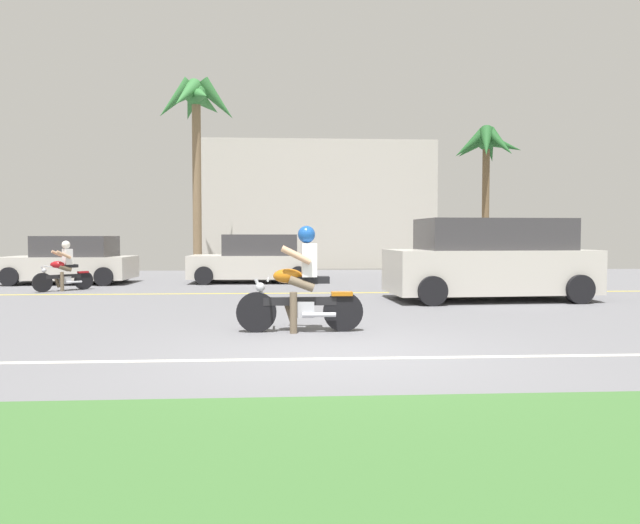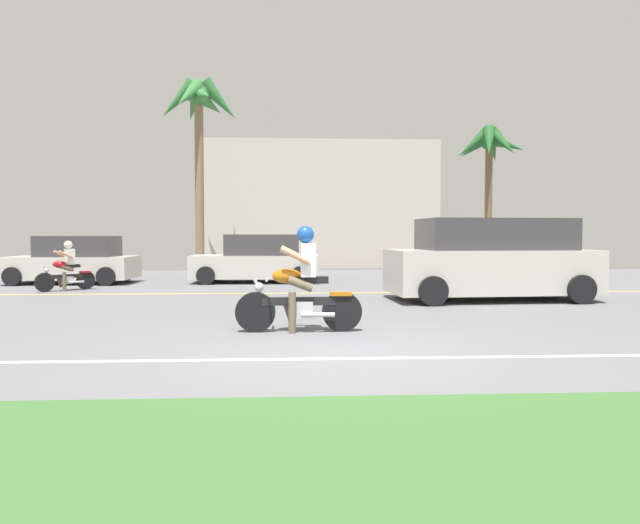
# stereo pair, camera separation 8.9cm
# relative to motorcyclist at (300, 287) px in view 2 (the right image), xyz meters

# --- Properties ---
(ground) EXTENTS (56.00, 30.00, 0.04)m
(ground) POSITION_rel_motorcyclist_xyz_m (0.39, 1.26, -0.72)
(ground) COLOR slate
(grass_median) EXTENTS (56.00, 3.80, 0.06)m
(grass_median) POSITION_rel_motorcyclist_xyz_m (0.39, -5.84, -0.67)
(grass_median) COLOR #3D6B33
(grass_median) RESTS_ON ground
(lane_line_near) EXTENTS (50.40, 0.12, 0.01)m
(lane_line_near) POSITION_rel_motorcyclist_xyz_m (0.39, -2.06, -0.69)
(lane_line_near) COLOR silver
(lane_line_near) RESTS_ON ground
(lane_line_far) EXTENTS (50.40, 0.12, 0.01)m
(lane_line_far) POSITION_rel_motorcyclist_xyz_m (0.39, 6.14, -0.69)
(lane_line_far) COLOR yellow
(lane_line_far) RESTS_ON ground
(motorcyclist) EXTENTS (1.97, 0.64, 1.65)m
(motorcyclist) POSITION_rel_motorcyclist_xyz_m (0.00, 0.00, 0.00)
(motorcyclist) COLOR black
(motorcyclist) RESTS_ON ground
(suv_nearby) EXTENTS (4.88, 2.41, 1.88)m
(suv_nearby) POSITION_rel_motorcyclist_xyz_m (4.52, 4.30, 0.22)
(suv_nearby) COLOR beige
(suv_nearby) RESTS_ON ground
(parked_car_0) EXTENTS (3.88, 2.13, 1.47)m
(parked_car_0) POSITION_rel_motorcyclist_xyz_m (-6.84, 9.64, -0.00)
(parked_car_0) COLOR beige
(parked_car_0) RESTS_ON ground
(parked_car_1) EXTENTS (3.99, 2.08, 1.52)m
(parked_car_1) POSITION_rel_motorcyclist_xyz_m (-1.16, 9.78, 0.02)
(parked_car_1) COLOR beige
(parked_car_1) RESTS_ON ground
(palm_tree_0) EXTENTS (3.29, 3.43, 7.54)m
(palm_tree_0) POSITION_rel_motorcyclist_xyz_m (-3.59, 14.08, 5.56)
(palm_tree_0) COLOR #846B4C
(palm_tree_0) RESTS_ON ground
(palm_tree_1) EXTENTS (2.92, 2.71, 5.86)m
(palm_tree_1) POSITION_rel_motorcyclist_xyz_m (7.90, 14.46, 4.13)
(palm_tree_1) COLOR brown
(palm_tree_1) RESTS_ON ground
(motorcyclist_distant) EXTENTS (1.25, 1.13, 1.35)m
(motorcyclist_distant) POSITION_rel_motorcyclist_xyz_m (-6.18, 7.18, -0.13)
(motorcyclist_distant) COLOR black
(motorcyclist_distant) RESTS_ON ground
(building_far) EXTENTS (10.66, 4.00, 5.77)m
(building_far) POSITION_rel_motorcyclist_xyz_m (1.31, 19.26, 2.19)
(building_far) COLOR #BCB7AD
(building_far) RESTS_ON ground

